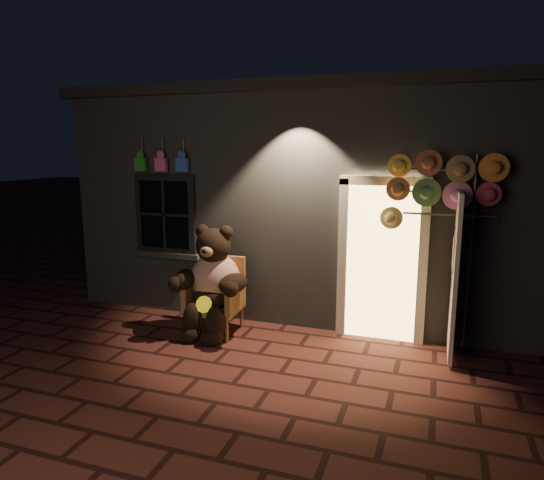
% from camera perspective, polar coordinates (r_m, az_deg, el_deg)
% --- Properties ---
extents(ground, '(60.00, 60.00, 0.00)m').
position_cam_1_polar(ground, '(5.89, -2.98, -14.80)').
color(ground, '#4E221D').
rests_on(ground, ground).
extents(shop_building, '(7.30, 5.95, 3.51)m').
position_cam_1_polar(shop_building, '(9.17, 6.35, 5.67)').
color(shop_building, slate).
rests_on(shop_building, ground).
extents(wicker_armchair, '(0.73, 0.66, 1.04)m').
position_cam_1_polar(wicker_armchair, '(6.87, -6.49, -6.42)').
color(wicker_armchair, '#9F683D').
rests_on(wicker_armchair, ground).
extents(teddy_bear, '(1.13, 0.88, 1.55)m').
position_cam_1_polar(teddy_bear, '(6.69, -7.01, -4.93)').
color(teddy_bear, '#AB3212').
rests_on(teddy_bear, ground).
extents(hat_rack, '(1.41, 0.22, 2.49)m').
position_cam_1_polar(hat_rack, '(6.21, 19.08, 5.88)').
color(hat_rack, '#59595E').
rests_on(hat_rack, ground).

